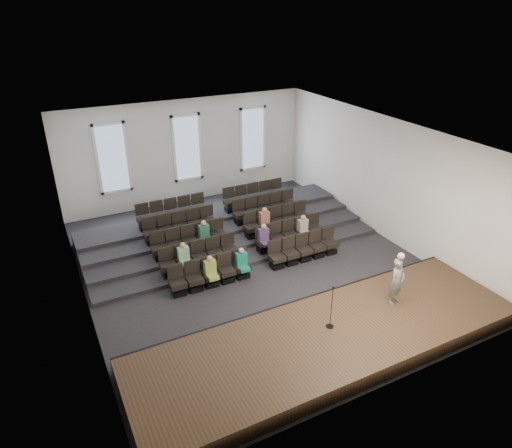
{
  "coord_description": "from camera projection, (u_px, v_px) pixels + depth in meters",
  "views": [
    {
      "loc": [
        -6.62,
        -13.33,
        9.12
      ],
      "look_at": [
        0.41,
        0.5,
        1.41
      ],
      "focal_mm": 32.0,
      "sensor_mm": 36.0,
      "label": 1
    }
  ],
  "objects": [
    {
      "name": "ground",
      "position": [
        252.0,
        264.0,
        17.39
      ],
      "size": [
        14.0,
        14.0,
        0.0
      ],
      "primitive_type": "plane",
      "color": "black",
      "rests_on": "ground"
    },
    {
      "name": "ceiling",
      "position": [
        252.0,
        136.0,
        15.16
      ],
      "size": [
        12.0,
        14.0,
        0.02
      ],
      "primitive_type": "cube",
      "color": "white",
      "rests_on": "ground"
    },
    {
      "name": "wall_back",
      "position": [
        187.0,
        152.0,
        21.88
      ],
      "size": [
        12.0,
        0.04,
        5.0
      ],
      "primitive_type": "cube",
      "color": "white",
      "rests_on": "ground"
    },
    {
      "name": "wall_front",
      "position": [
        386.0,
        313.0,
        10.67
      ],
      "size": [
        12.0,
        0.04,
        5.0
      ],
      "primitive_type": "cube",
      "color": "white",
      "rests_on": "ground"
    },
    {
      "name": "wall_left",
      "position": [
        75.0,
        241.0,
        13.83
      ],
      "size": [
        0.04,
        14.0,
        5.0
      ],
      "primitive_type": "cube",
      "color": "white",
      "rests_on": "ground"
    },
    {
      "name": "wall_right",
      "position": [
        383.0,
        178.0,
        18.72
      ],
      "size": [
        0.04,
        14.0,
        5.0
      ],
      "primitive_type": "cube",
      "color": "white",
      "rests_on": "ground"
    },
    {
      "name": "stage",
      "position": [
        331.0,
        339.0,
        13.21
      ],
      "size": [
        11.8,
        3.6,
        0.5
      ],
      "primitive_type": "cube",
      "color": "#402D1B",
      "rests_on": "ground"
    },
    {
      "name": "stage_lip",
      "position": [
        299.0,
        306.0,
        14.62
      ],
      "size": [
        11.8,
        0.06,
        0.52
      ],
      "primitive_type": "cube",
      "color": "black",
      "rests_on": "ground"
    },
    {
      "name": "risers",
      "position": [
        220.0,
        226.0,
        19.83
      ],
      "size": [
        11.8,
        4.8,
        0.6
      ],
      "color": "black",
      "rests_on": "ground"
    },
    {
      "name": "seating_rows",
      "position": [
        235.0,
        232.0,
        18.32
      ],
      "size": [
        6.8,
        4.7,
        1.67
      ],
      "color": "black",
      "rests_on": "ground"
    },
    {
      "name": "windows",
      "position": [
        187.0,
        148.0,
        21.74
      ],
      "size": [
        8.44,
        0.1,
        3.24
      ],
      "color": "white",
      "rests_on": "wall_back"
    },
    {
      "name": "audience",
      "position": [
        241.0,
        242.0,
        17.27
      ],
      "size": [
        5.45,
        2.64,
        1.1
      ],
      "color": "#94AC44",
      "rests_on": "seating_rows"
    },
    {
      "name": "speaker",
      "position": [
        397.0,
        281.0,
        14.08
      ],
      "size": [
        0.61,
        0.46,
        1.54
      ],
      "primitive_type": "imported",
      "rotation": [
        0.0,
        0.0,
        0.17
      ],
      "color": "slate",
      "rests_on": "stage"
    },
    {
      "name": "mic_stand",
      "position": [
        331.0,
        315.0,
        13.14
      ],
      "size": [
        0.23,
        0.23,
        1.4
      ],
      "color": "black",
      "rests_on": "stage"
    }
  ]
}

